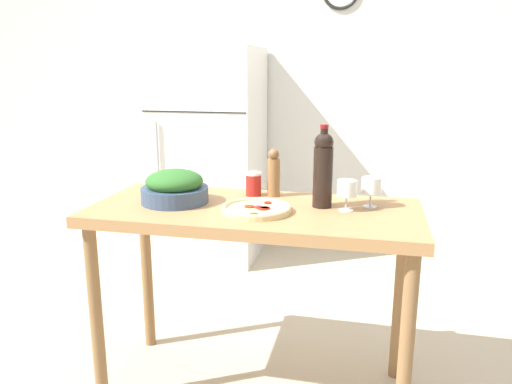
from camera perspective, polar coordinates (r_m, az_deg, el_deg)
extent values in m
cube|color=silver|center=(4.10, 6.56, 11.50)|extent=(6.40, 0.06, 2.60)
cube|color=white|center=(3.94, -5.39, 4.30)|extent=(0.79, 0.67, 1.63)
cube|color=black|center=(3.58, -7.24, 9.06)|extent=(0.77, 0.01, 0.01)
cylinder|color=#B2B2B7|center=(3.73, -11.11, 2.28)|extent=(0.02, 0.02, 0.73)
cube|color=#A87A4C|center=(2.15, -0.19, -2.38)|extent=(1.41, 0.63, 0.05)
cylinder|color=olive|center=(2.33, -17.80, -13.49)|extent=(0.06, 0.06, 0.84)
cylinder|color=olive|center=(2.05, 16.74, -17.40)|extent=(0.06, 0.06, 0.84)
cylinder|color=olive|center=(2.73, -12.37, -8.95)|extent=(0.06, 0.06, 0.84)
cylinder|color=olive|center=(2.50, 16.09, -11.43)|extent=(0.06, 0.06, 0.84)
cylinder|color=black|center=(2.14, 7.64, 1.69)|extent=(0.08, 0.08, 0.26)
sphere|color=black|center=(2.12, 7.77, 5.63)|extent=(0.08, 0.08, 0.08)
cylinder|color=black|center=(2.11, 7.79, 6.42)|extent=(0.03, 0.03, 0.06)
cylinder|color=maroon|center=(2.11, 7.83, 7.43)|extent=(0.04, 0.04, 0.02)
cylinder|color=silver|center=(2.13, 10.23, -2.06)|extent=(0.06, 0.06, 0.00)
cylinder|color=silver|center=(2.12, 10.27, -1.23)|extent=(0.01, 0.01, 0.06)
cylinder|color=white|center=(2.10, 10.34, 0.43)|extent=(0.08, 0.08, 0.07)
cylinder|color=maroon|center=(2.11, 10.31, -0.18)|extent=(0.07, 0.07, 0.02)
cylinder|color=silver|center=(2.20, 12.89, -1.65)|extent=(0.06, 0.06, 0.00)
cylinder|color=silver|center=(2.19, 12.93, -0.86)|extent=(0.01, 0.01, 0.06)
cylinder|color=white|center=(2.18, 13.02, 0.76)|extent=(0.08, 0.08, 0.07)
cylinder|color=maroon|center=(2.18, 12.99, 0.13)|extent=(0.07, 0.07, 0.02)
cylinder|color=olive|center=(2.32, 2.03, 1.66)|extent=(0.06, 0.06, 0.18)
sphere|color=brown|center=(2.30, 2.05, 4.34)|extent=(0.05, 0.05, 0.05)
cylinder|color=#384C6B|center=(2.24, -9.26, -0.32)|extent=(0.30, 0.30, 0.07)
ellipsoid|color=#2D6628|center=(2.23, -9.33, 1.22)|extent=(0.25, 0.25, 0.10)
cylinder|color=#DBC189|center=(2.07, 0.05, -2.07)|extent=(0.29, 0.29, 0.02)
torus|color=#DBC189|center=(2.07, 0.05, -1.80)|extent=(0.29, 0.29, 0.02)
cylinder|color=red|center=(2.14, 1.36, -1.24)|extent=(0.03, 0.03, 0.01)
cylinder|color=red|center=(2.06, 0.85, -1.89)|extent=(0.05, 0.05, 0.01)
cylinder|color=red|center=(2.08, 0.21, -1.73)|extent=(0.04, 0.04, 0.01)
cylinder|color=#B22E11|center=(2.09, -0.77, -1.67)|extent=(0.04, 0.04, 0.01)
cylinder|color=#B32626|center=(2.06, 1.09, -1.85)|extent=(0.04, 0.04, 0.01)
cylinder|color=#B8320B|center=(1.97, -0.22, -2.57)|extent=(0.03, 0.03, 0.01)
cylinder|color=#B2231E|center=(2.33, -0.29, 0.78)|extent=(0.07, 0.07, 0.10)
cylinder|color=white|center=(2.32, -0.29, 2.12)|extent=(0.07, 0.07, 0.01)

